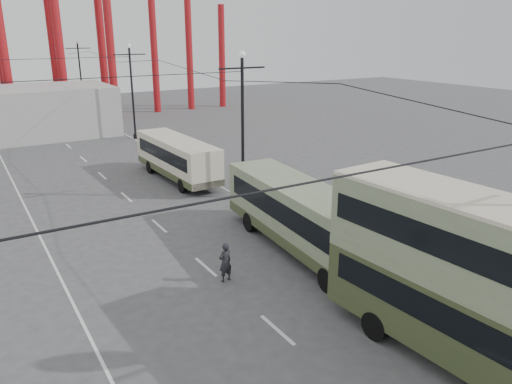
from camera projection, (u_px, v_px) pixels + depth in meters
ground at (375, 383)px, 15.51m from camera, size 160.00×160.00×0.00m
road_markings at (140, 207)px, 31.11m from camera, size 12.52×120.00×0.01m
lamp_post_mid at (243, 127)px, 31.48m from camera, size 3.20×0.44×9.32m
lamp_post_far at (132, 92)px, 49.38m from camera, size 3.20×0.44×9.32m
lamp_post_distant at (81, 76)px, 67.27m from camera, size 3.20×0.44×9.32m
double_decker_bus at (483, 282)px, 15.10m from camera, size 3.39×10.78×5.70m
single_decker_green at (303, 216)px, 24.27m from camera, size 3.64×11.88×3.31m
single_decker_cream at (177, 157)px, 36.36m from camera, size 2.74×9.76×3.01m
pedestrian at (225, 262)px, 21.61m from camera, size 0.71×0.52×1.78m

